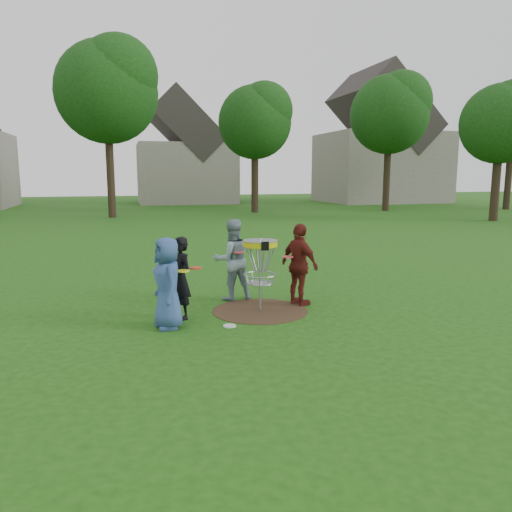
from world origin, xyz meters
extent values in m
plane|color=#19470F|center=(0.00, 0.00, 0.00)|extent=(100.00, 100.00, 0.00)
cylinder|color=#47331E|center=(0.00, 0.00, 0.00)|extent=(1.80, 1.80, 0.01)
imported|color=#314E89|center=(-1.76, -0.59, 0.76)|extent=(0.62, 0.82, 1.53)
imported|color=black|center=(-1.50, -0.11, 0.73)|extent=(0.55, 0.63, 1.47)
imported|color=#7A939E|center=(-0.32, 1.00, 0.83)|extent=(0.87, 0.72, 1.65)
imported|color=#5D1B15|center=(0.86, 0.22, 0.80)|extent=(0.74, 1.02, 1.60)
cylinder|color=silver|center=(-0.76, -0.79, 0.01)|extent=(0.22, 0.22, 0.02)
cylinder|color=#9EA0A5|center=(0.00, 0.00, 0.69)|extent=(0.05, 0.05, 1.38)
cylinder|color=#CEC20A|center=(0.00, 0.00, 1.28)|extent=(0.64, 0.64, 0.10)
cylinder|color=#9EA0A5|center=(0.00, 0.00, 1.34)|extent=(0.66, 0.66, 0.01)
cube|color=black|center=(0.00, -0.33, 1.28)|extent=(0.14, 0.02, 0.16)
torus|color=#9EA0A5|center=(0.00, 0.00, 0.70)|extent=(0.62, 0.62, 0.02)
torus|color=#9EA0A5|center=(0.00, 0.00, 0.54)|extent=(0.50, 0.50, 0.02)
cylinder|color=#9EA0A5|center=(0.00, 0.00, 0.53)|extent=(0.44, 0.44, 0.01)
cylinder|color=yellow|center=(-1.49, -0.50, 0.94)|extent=(0.22, 0.22, 0.02)
cylinder|color=red|center=(-1.22, -0.09, 0.90)|extent=(0.22, 0.22, 0.02)
cylinder|color=#F44041|center=(-0.23, 0.73, 1.01)|extent=(0.22, 0.22, 0.02)
cylinder|color=#F7414C|center=(0.59, 0.15, 0.98)|extent=(0.22, 0.22, 0.02)
cylinder|color=#38281C|center=(-3.00, 21.50, 2.31)|extent=(0.46, 0.46, 4.62)
sphere|color=#164211|center=(-3.00, 21.50, 7.04)|extent=(5.72, 5.72, 5.72)
cylinder|color=#38281C|center=(6.00, 23.00, 1.89)|extent=(0.46, 0.46, 3.78)
sphere|color=#164211|center=(6.00, 23.00, 5.76)|extent=(4.68, 4.68, 4.68)
cylinder|color=#38281C|center=(15.00, 22.00, 2.10)|extent=(0.46, 0.46, 4.20)
sphere|color=#164211|center=(15.00, 22.00, 6.40)|extent=(5.20, 5.20, 5.20)
cylinder|color=#38281C|center=(24.00, 21.00, 1.99)|extent=(0.46, 0.46, 3.99)
cylinder|color=#38281C|center=(17.00, 14.00, 1.68)|extent=(0.46, 0.46, 3.36)
sphere|color=#164211|center=(17.00, 14.00, 5.12)|extent=(4.16, 4.16, 4.16)
cube|color=gray|center=(3.00, 35.00, 2.50)|extent=(8.00, 7.00, 5.00)
cube|color=#2D2826|center=(3.00, 35.00, 6.44)|extent=(6.11, 7.14, 6.11)
cube|color=gray|center=(20.00, 32.00, 3.00)|extent=(10.00, 8.00, 6.00)
cube|color=#2D2826|center=(20.00, 32.00, 7.80)|extent=(7.64, 8.16, 7.64)
camera|label=1|loc=(-2.43, -8.76, 2.57)|focal=35.00mm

